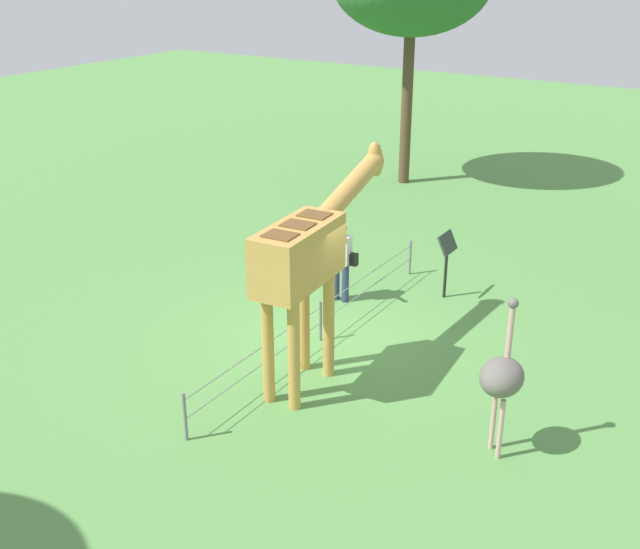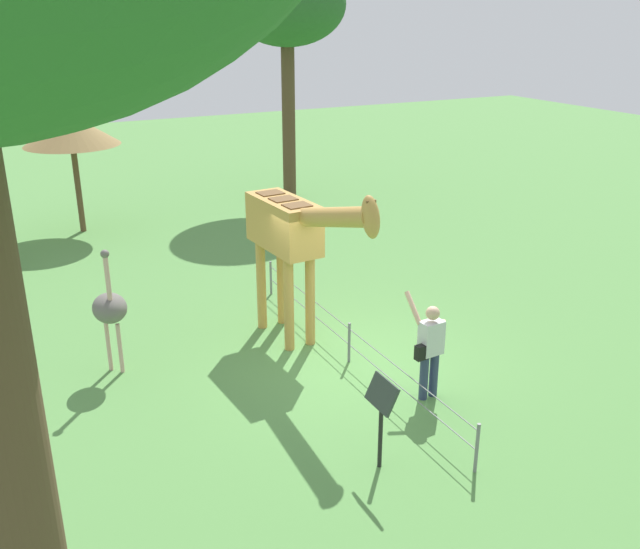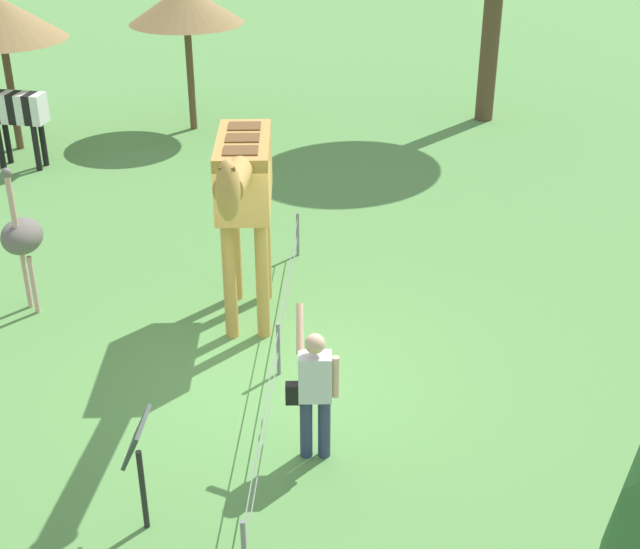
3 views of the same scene
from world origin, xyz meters
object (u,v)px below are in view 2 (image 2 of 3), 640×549
Objects in this scene: shade_hut_near at (71,130)px; tree_west at (287,7)px; ostrich at (110,308)px; visitor at (430,346)px; info_sign at (381,406)px; giraffe at (292,233)px.

shade_hut_near is 0.45× the size of tree_west.
shade_hut_near is (-8.61, 0.83, 1.63)m from ostrich.
info_sign is (1.21, -1.63, 0.05)m from visitor.
tree_west is at bearing 165.12° from visitor.
tree_west reaches higher than shade_hut_near.
giraffe is 3.35m from ostrich.
giraffe is 11.57m from tree_west.
tree_west is at bearing 141.59° from ostrich.
giraffe is 2.86× the size of info_sign.
shade_hut_near is at bearing -165.15° from giraffe.
giraffe is 1.68× the size of ostrich.
tree_west reaches higher than ostrich.
shade_hut_near is at bearing -163.63° from visitor.
tree_west is at bearing 160.25° from info_sign.
visitor is at bearing 53.95° from ostrich.
ostrich is (-0.33, -3.20, -0.95)m from giraffe.
giraffe is 1.17× the size of shade_hut_near.
shade_hut_near is at bearing 174.50° from ostrich.
visitor is 12.36m from shade_hut_near.
giraffe is 3.22m from visitor.
ostrich is 5.07m from info_sign.
shade_hut_near reaches higher than ostrich.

